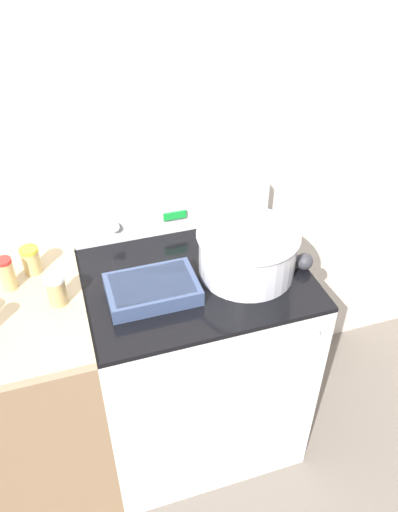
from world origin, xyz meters
The scene contains 11 objects.
ground_plane centered at (0.00, 0.00, 0.00)m, with size 12.00×12.00×0.00m, color #6B6056.
kitchen_wall centered at (0.00, 0.66, 1.25)m, with size 8.00×0.05×2.50m.
stove_range centered at (0.00, 0.31, 0.46)m, with size 0.78×0.66×0.92m.
control_panel centered at (0.00, 0.60, 1.00)m, with size 0.78×0.07×0.15m.
side_counter centered at (-0.67, 0.31, 0.47)m, with size 0.56×0.63×0.93m.
mixing_bowl centered at (0.17, 0.27, 1.01)m, with size 0.35×0.35×0.17m.
casserole_dish centered at (-0.17, 0.24, 0.95)m, with size 0.30×0.20×0.05m.
ladle centered at (0.38, 0.24, 0.95)m, with size 0.06×0.28×0.06m.
spice_jar_white_cap centered at (-0.47, 0.29, 0.99)m, with size 0.06×0.06×0.10m.
spice_jar_yellow_cap centered at (-0.54, 0.48, 0.98)m, with size 0.06×0.06×0.10m.
spice_jar_red_cap centered at (-0.62, 0.42, 0.99)m, with size 0.05×0.05×0.12m.
Camera 1 is at (-0.40, -0.99, 2.04)m, focal length 35.00 mm.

